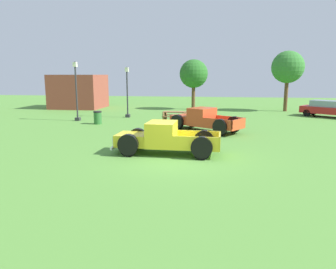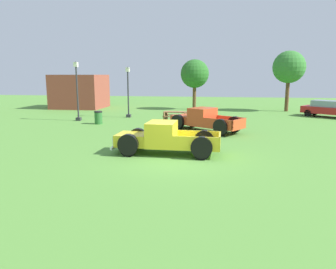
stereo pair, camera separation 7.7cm
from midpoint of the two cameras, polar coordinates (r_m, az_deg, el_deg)
The scene contains 11 objects.
ground_plane at distance 13.90m, azimuth 1.46°, elevation -4.31°, with size 80.00×80.00×0.00m, color #548C38.
pickup_truck_foreground at distance 14.65m, azimuth -1.49°, elevation -0.73°, with size 4.86×2.00×1.47m.
pickup_truck_behind_left at distance 20.82m, azimuth 5.75°, elevation 2.60°, with size 5.00×4.05×1.48m.
sedan_distant_a at distance 30.68m, azimuth 26.28°, elevation 4.16°, with size 4.41×3.87×1.40m.
lamp_post_near at distance 26.15m, azimuth -16.00°, elevation 7.57°, with size 0.36×0.36×4.58m.
lamp_post_far at distance 27.43m, azimuth -7.30°, elevation 7.63°, with size 0.36×0.36×4.22m.
picnic_table at distance 24.85m, azimuth 1.15°, elevation 3.44°, with size 1.87×1.57×0.78m.
trash_can at distance 24.14m, azimuth -12.42°, elevation 2.95°, with size 0.59×0.59×0.95m.
oak_tree_east at distance 33.89m, azimuth 20.36°, elevation 11.07°, with size 3.10×3.10×5.85m.
oak_tree_west at distance 33.69m, azimuth 4.49°, elevation 10.62°, with size 2.90×2.90×5.12m.
brick_pavilion at distance 36.54m, azimuth -15.57°, elevation 7.35°, with size 5.15×4.73×3.56m.
Camera 1 is at (1.48, -13.35, 3.56)m, focal length 34.46 mm.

